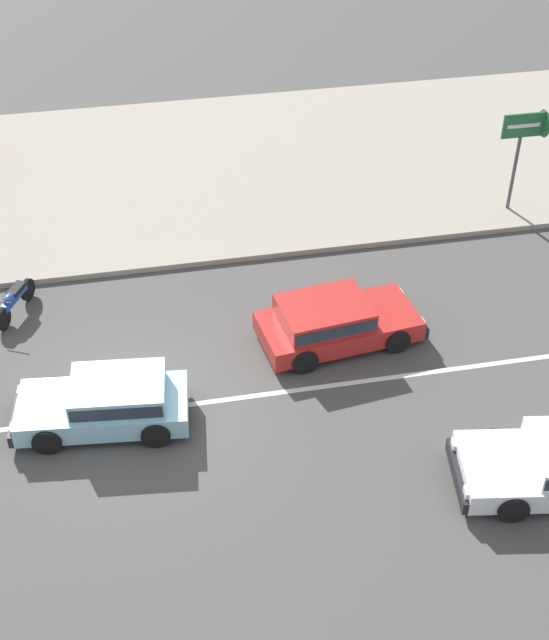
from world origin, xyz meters
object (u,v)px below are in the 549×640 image
Objects in this scene: hatchback_red_5 at (333,321)px; arrow_signboard at (542,128)px; hatchback_pale_blue_1 at (108,401)px; motorcycle_1 at (14,300)px.

arrow_signboard reaches higher than hatchback_red_5.
motorcycle_1 is (-2.05, 4.19, -0.17)m from hatchback_pale_blue_1.
hatchback_red_5 is at bearing -18.79° from motorcycle_1.
arrow_signboard is at bearing 8.57° from motorcycle_1.
motorcycle_1 is at bearing -171.43° from arrow_signboard.
hatchback_pale_blue_1 is at bearing -63.89° from motorcycle_1.
arrow_signboard is (14.11, 2.13, 2.16)m from motorcycle_1.
arrow_signboard is at bearing 33.93° from hatchback_red_5.
hatchback_red_5 is at bearing -146.07° from arrow_signboard.
hatchback_red_5 is 2.38× the size of motorcycle_1.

